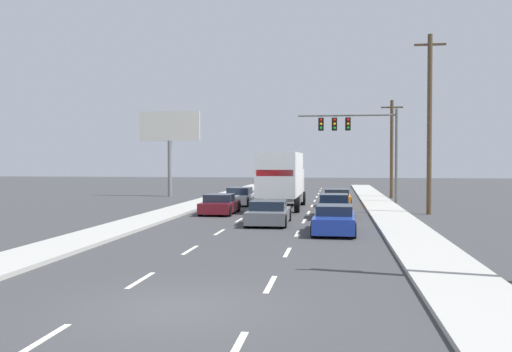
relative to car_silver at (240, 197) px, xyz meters
name	(u,v)px	position (x,y,z in m)	size (l,w,h in m)	color
ground_plane	(284,209)	(3.44, -3.03, -0.56)	(140.00, 140.00, 0.00)	#3D3D3F
sidewalk_right	(392,217)	(9.82, -8.03, -0.49)	(2.25, 80.00, 0.14)	#B2AFA8
sidewalk_left	(166,214)	(-2.93, -8.03, -0.49)	(2.25, 80.00, 0.14)	#B2AFA8
lane_markings	(281,212)	(3.44, -5.39, -0.56)	(3.54, 62.00, 0.01)	silver
car_silver	(240,197)	(0.00, 0.00, 0.00)	(1.87, 4.61, 1.24)	#B7BABF
car_maroon	(220,205)	(0.02, -7.05, -0.02)	(1.90, 4.15, 1.18)	maroon
box_truck	(282,177)	(3.34, -3.26, 1.52)	(2.60, 9.00, 3.64)	white
car_gray	(269,213)	(3.50, -12.03, -0.02)	(2.04, 4.28, 1.18)	slate
car_orange	(337,198)	(6.84, -0.70, 0.01)	(1.92, 4.15, 1.21)	orange
car_navy	(334,207)	(6.67, -8.21, 0.02)	(1.82, 4.37, 1.31)	#141E4C
car_blue	(334,220)	(6.71, -14.89, -0.01)	(1.90, 4.48, 1.20)	#1E389E
traffic_signal_mast	(351,131)	(7.89, 3.30, 4.82)	(7.38, 0.69, 6.99)	#595B56
utility_pole_mid	(429,122)	(12.14, -5.61, 4.80)	(1.80, 0.28, 10.45)	brown
utility_pole_far	(392,148)	(11.42, 9.03, 3.69)	(1.80, 0.28, 8.23)	brown
roadside_billboard	(170,134)	(-7.66, 8.29, 4.92)	(5.41, 0.36, 7.45)	slate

